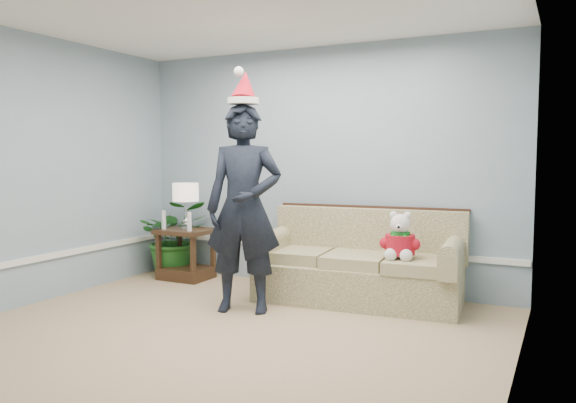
% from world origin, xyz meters
% --- Properties ---
extents(room_shell, '(4.54, 5.04, 2.74)m').
position_xyz_m(room_shell, '(0.00, 0.00, 1.35)').
color(room_shell, tan).
rests_on(room_shell, ground).
extents(wainscot_trim, '(4.49, 4.99, 0.06)m').
position_xyz_m(wainscot_trim, '(-1.18, 1.18, 0.45)').
color(wainscot_trim, white).
rests_on(wainscot_trim, room_shell).
extents(sofa, '(2.10, 1.04, 0.95)m').
position_xyz_m(sofa, '(0.65, 2.07, 0.34)').
color(sofa, brown).
rests_on(sofa, room_shell).
extents(side_table, '(0.63, 0.53, 0.61)m').
position_xyz_m(side_table, '(-1.57, 2.10, 0.24)').
color(side_table, '#3C2916').
rests_on(side_table, room_shell).
extents(table_lamp, '(0.31, 0.31, 0.55)m').
position_xyz_m(table_lamp, '(-1.54, 2.07, 1.03)').
color(table_lamp, silver).
rests_on(table_lamp, side_table).
extents(candle_pair, '(0.43, 0.06, 0.22)m').
position_xyz_m(candle_pair, '(-1.60, 1.97, 0.71)').
color(candle_pair, silver).
rests_on(candle_pair, side_table).
extents(houseplant, '(1.12, 1.11, 0.94)m').
position_xyz_m(houseplant, '(-1.85, 2.23, 0.47)').
color(houseplant, '#1F5F1E').
rests_on(houseplant, room_shell).
extents(man, '(0.84, 0.68, 1.98)m').
position_xyz_m(man, '(-0.21, 1.21, 0.99)').
color(man, black).
rests_on(man, room_shell).
extents(santa_hat, '(0.36, 0.39, 0.35)m').
position_xyz_m(santa_hat, '(-0.21, 1.23, 2.11)').
color(santa_hat, silver).
rests_on(santa_hat, man).
extents(teddy_bear, '(0.32, 0.34, 0.46)m').
position_xyz_m(teddy_bear, '(1.11, 1.90, 0.67)').
color(teddy_bear, silver).
rests_on(teddy_bear, sofa).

